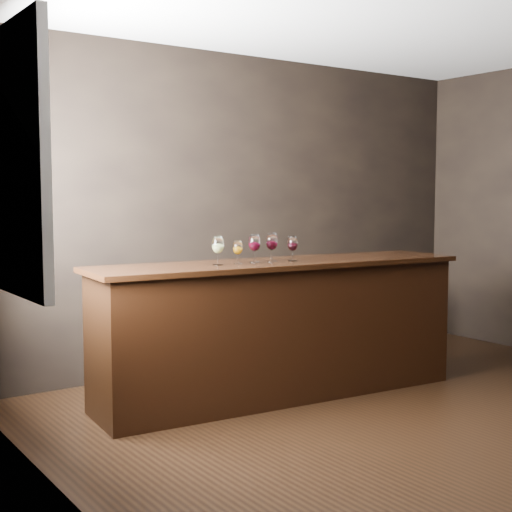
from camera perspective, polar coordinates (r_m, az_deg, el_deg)
ground at (r=5.14m, az=14.28°, el=-12.75°), size 5.00×5.00×0.00m
room_shell at (r=4.81m, az=11.88°, el=7.97°), size 5.02×4.52×2.81m
bar_counter at (r=5.48m, az=1.94°, el=-6.05°), size 2.91×0.87×1.00m
bar_top at (r=5.41m, az=1.96°, el=-0.61°), size 3.01×0.94×0.04m
back_bar_shelf at (r=6.54m, az=1.15°, el=-5.12°), size 2.24×0.40×0.80m
glass_white at (r=5.10m, az=-3.07°, el=0.84°), size 0.09×0.09×0.21m
glass_amber at (r=5.19m, az=-1.47°, el=0.63°), size 0.07×0.07×0.17m
glass_red_a at (r=5.28m, az=-0.12°, el=1.01°), size 0.09×0.09×0.21m
glass_red_b at (r=5.36m, az=1.27°, el=1.10°), size 0.09×0.09×0.22m
glass_red_c at (r=5.41m, az=2.94°, el=0.96°), size 0.08×0.08×0.19m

